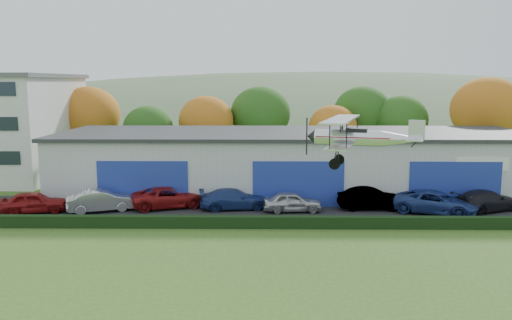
{
  "coord_description": "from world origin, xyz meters",
  "views": [
    {
      "loc": [
        2.25,
        -17.19,
        9.63
      ],
      "look_at": [
        1.88,
        11.42,
        5.29
      ],
      "focal_mm": 36.4,
      "sensor_mm": 36.0,
      "label": 1
    }
  ],
  "objects_px": {
    "car_2": "(169,197)",
    "biplane": "(358,136)",
    "car_6": "(435,202)",
    "car_1": "(101,201)",
    "car_7": "(486,200)",
    "car_0": "(34,202)",
    "hangar": "(294,162)",
    "car_3": "(234,199)",
    "car_5": "(371,199)",
    "car_4": "(292,202)"
  },
  "relations": [
    {
      "from": "car_2",
      "to": "biplane",
      "type": "relative_size",
      "value": 0.86
    },
    {
      "from": "car_6",
      "to": "car_2",
      "type": "bearing_deg",
      "value": 108.18
    },
    {
      "from": "car_1",
      "to": "biplane",
      "type": "relative_size",
      "value": 0.75
    },
    {
      "from": "car_6",
      "to": "car_7",
      "type": "distance_m",
      "value": 4.15
    },
    {
      "from": "car_2",
      "to": "car_7",
      "type": "relative_size",
      "value": 1.05
    },
    {
      "from": "car_0",
      "to": "car_7",
      "type": "xyz_separation_m",
      "value": [
        33.59,
        1.0,
        -0.01
      ]
    },
    {
      "from": "car_6",
      "to": "car_7",
      "type": "xyz_separation_m",
      "value": [
        4.07,
        0.78,
        -0.04
      ]
    },
    {
      "from": "hangar",
      "to": "car_3",
      "type": "distance_m",
      "value": 8.54
    },
    {
      "from": "car_1",
      "to": "car_2",
      "type": "distance_m",
      "value": 5.02
    },
    {
      "from": "car_1",
      "to": "car_5",
      "type": "bearing_deg",
      "value": -109.4
    },
    {
      "from": "hangar",
      "to": "car_4",
      "type": "relative_size",
      "value": 9.32
    },
    {
      "from": "hangar",
      "to": "car_7",
      "type": "relative_size",
      "value": 7.5
    },
    {
      "from": "car_0",
      "to": "car_6",
      "type": "bearing_deg",
      "value": -105.24
    },
    {
      "from": "car_2",
      "to": "car_4",
      "type": "height_order",
      "value": "car_2"
    },
    {
      "from": "car_3",
      "to": "car_7",
      "type": "bearing_deg",
      "value": -99.08
    },
    {
      "from": "car_5",
      "to": "car_6",
      "type": "height_order",
      "value": "car_5"
    },
    {
      "from": "car_5",
      "to": "car_3",
      "type": "bearing_deg",
      "value": 89.67
    },
    {
      "from": "biplane",
      "to": "car_1",
      "type": "bearing_deg",
      "value": 161.47
    },
    {
      "from": "hangar",
      "to": "car_1",
      "type": "height_order",
      "value": "hangar"
    },
    {
      "from": "car_7",
      "to": "car_4",
      "type": "bearing_deg",
      "value": 67.51
    },
    {
      "from": "car_2",
      "to": "car_0",
      "type": "bearing_deg",
      "value": 82.07
    },
    {
      "from": "hangar",
      "to": "car_2",
      "type": "height_order",
      "value": "hangar"
    },
    {
      "from": "hangar",
      "to": "car_5",
      "type": "distance_m",
      "value": 8.88
    },
    {
      "from": "car_4",
      "to": "car_7",
      "type": "distance_m",
      "value": 14.54
    },
    {
      "from": "car_2",
      "to": "biplane",
      "type": "bearing_deg",
      "value": -155.74
    },
    {
      "from": "car_2",
      "to": "car_5",
      "type": "bearing_deg",
      "value": -109.75
    },
    {
      "from": "car_0",
      "to": "car_4",
      "type": "height_order",
      "value": "car_0"
    },
    {
      "from": "car_1",
      "to": "car_3",
      "type": "relative_size",
      "value": 0.95
    },
    {
      "from": "car_7",
      "to": "car_2",
      "type": "bearing_deg",
      "value": 64.13
    },
    {
      "from": "biplane",
      "to": "car_7",
      "type": "bearing_deg",
      "value": 61.96
    },
    {
      "from": "hangar",
      "to": "car_7",
      "type": "distance_m",
      "value": 15.82
    },
    {
      "from": "car_1",
      "to": "biplane",
      "type": "xyz_separation_m",
      "value": [
        16.78,
        -11.7,
        6.06
      ]
    },
    {
      "from": "car_5",
      "to": "car_7",
      "type": "bearing_deg",
      "value": -92.77
    },
    {
      "from": "car_6",
      "to": "car_7",
      "type": "relative_size",
      "value": 1.09
    },
    {
      "from": "car_1",
      "to": "car_6",
      "type": "bearing_deg",
      "value": -112.5
    },
    {
      "from": "hangar",
      "to": "biplane",
      "type": "height_order",
      "value": "biplane"
    },
    {
      "from": "car_2",
      "to": "car_1",
      "type": "bearing_deg",
      "value": 86.77
    },
    {
      "from": "car_1",
      "to": "hangar",
      "type": "bearing_deg",
      "value": -84.54
    },
    {
      "from": "car_0",
      "to": "car_4",
      "type": "xyz_separation_m",
      "value": [
        19.06,
        0.61,
        -0.05
      ]
    },
    {
      "from": "biplane",
      "to": "car_6",
      "type": "bearing_deg",
      "value": 71.74
    },
    {
      "from": "car_1",
      "to": "car_2",
      "type": "relative_size",
      "value": 0.87
    },
    {
      "from": "car_6",
      "to": "biplane",
      "type": "xyz_separation_m",
      "value": [
        -7.92,
        -11.47,
        6.06
      ]
    },
    {
      "from": "car_4",
      "to": "car_7",
      "type": "relative_size",
      "value": 0.8
    },
    {
      "from": "car_3",
      "to": "car_6",
      "type": "relative_size",
      "value": 0.89
    },
    {
      "from": "car_1",
      "to": "biplane",
      "type": "bearing_deg",
      "value": -146.85
    },
    {
      "from": "car_5",
      "to": "car_6",
      "type": "relative_size",
      "value": 0.85
    },
    {
      "from": "car_1",
      "to": "car_2",
      "type": "xyz_separation_m",
      "value": [
        4.85,
        1.3,
        -0.02
      ]
    },
    {
      "from": "car_3",
      "to": "car_5",
      "type": "xyz_separation_m",
      "value": [
        10.38,
        0.0,
        0.06
      ]
    },
    {
      "from": "car_2",
      "to": "car_7",
      "type": "bearing_deg",
      "value": -110.09
    },
    {
      "from": "car_0",
      "to": "car_2",
      "type": "height_order",
      "value": "same"
    }
  ]
}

